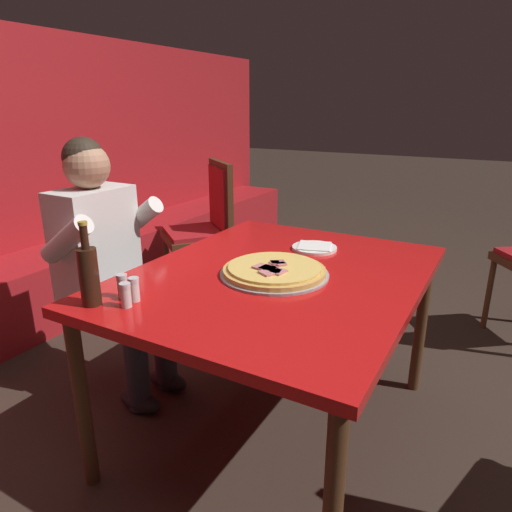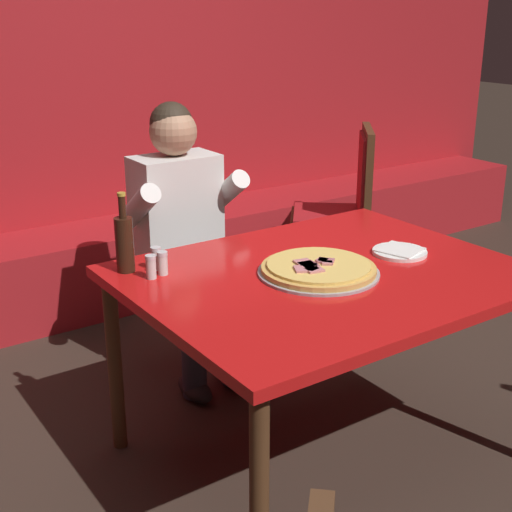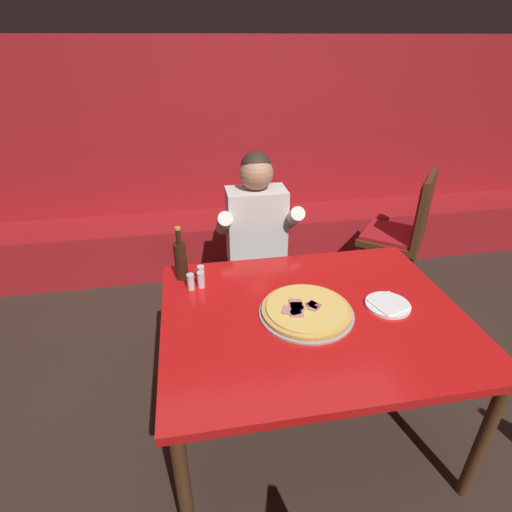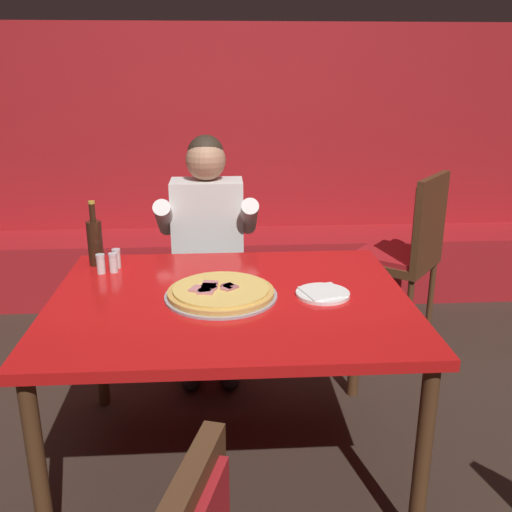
{
  "view_description": "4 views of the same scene",
  "coord_description": "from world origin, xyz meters",
  "px_view_note": "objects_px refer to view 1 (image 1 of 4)",
  "views": [
    {
      "loc": [
        -1.56,
        -0.77,
        1.41
      ],
      "look_at": [
        -0.12,
        0.04,
        0.86
      ],
      "focal_mm": 32.0,
      "sensor_mm": 36.0,
      "label": 1
    },
    {
      "loc": [
        -1.57,
        -1.83,
        1.68
      ],
      "look_at": [
        -0.2,
        0.16,
        0.82
      ],
      "focal_mm": 50.0,
      "sensor_mm": 36.0,
      "label": 2
    },
    {
      "loc": [
        -0.52,
        -1.41,
        1.88
      ],
      "look_at": [
        -0.21,
        0.33,
        0.9
      ],
      "focal_mm": 28.0,
      "sensor_mm": 36.0,
      "label": 3
    },
    {
      "loc": [
        -0.03,
        -2.04,
        1.61
      ],
      "look_at": [
        0.11,
        0.2,
        0.86
      ],
      "focal_mm": 40.0,
      "sensor_mm": 36.0,
      "label": 4
    }
  ],
  "objects_px": {
    "main_dining_table": "(278,288)",
    "beer_bottle": "(89,274)",
    "shaker_oregano": "(123,287)",
    "pizza": "(275,271)",
    "shaker_parmesan": "(134,290)",
    "plate_white_paper": "(314,248)",
    "shaker_black_pepper": "(126,296)",
    "diner_seated_blue_shirt": "(110,259)",
    "dining_chair_near_right": "(206,222)"
  },
  "relations": [
    {
      "from": "pizza",
      "to": "main_dining_table",
      "type": "bearing_deg",
      "value": 3.61
    },
    {
      "from": "main_dining_table",
      "to": "shaker_oregano",
      "type": "bearing_deg",
      "value": 143.26
    },
    {
      "from": "main_dining_table",
      "to": "plate_white_paper",
      "type": "relative_size",
      "value": 6.58
    },
    {
      "from": "shaker_black_pepper",
      "to": "shaker_parmesan",
      "type": "bearing_deg",
      "value": 11.89
    },
    {
      "from": "main_dining_table",
      "to": "dining_chair_near_right",
      "type": "bearing_deg",
      "value": 46.17
    },
    {
      "from": "main_dining_table",
      "to": "dining_chair_near_right",
      "type": "distance_m",
      "value": 1.56
    },
    {
      "from": "plate_white_paper",
      "to": "shaker_black_pepper",
      "type": "bearing_deg",
      "value": 161.25
    },
    {
      "from": "main_dining_table",
      "to": "beer_bottle",
      "type": "distance_m",
      "value": 0.74
    },
    {
      "from": "plate_white_paper",
      "to": "shaker_parmesan",
      "type": "relative_size",
      "value": 2.44
    },
    {
      "from": "diner_seated_blue_shirt",
      "to": "dining_chair_near_right",
      "type": "height_order",
      "value": "diner_seated_blue_shirt"
    },
    {
      "from": "shaker_oregano",
      "to": "pizza",
      "type": "bearing_deg",
      "value": -38.95
    },
    {
      "from": "plate_white_paper",
      "to": "beer_bottle",
      "type": "height_order",
      "value": "beer_bottle"
    },
    {
      "from": "pizza",
      "to": "beer_bottle",
      "type": "xyz_separation_m",
      "value": [
        -0.55,
        0.42,
        0.09
      ]
    },
    {
      "from": "plate_white_paper",
      "to": "shaker_oregano",
      "type": "distance_m",
      "value": 0.93
    },
    {
      "from": "plate_white_paper",
      "to": "pizza",
      "type": "bearing_deg",
      "value": 178.79
    },
    {
      "from": "plate_white_paper",
      "to": "dining_chair_near_right",
      "type": "bearing_deg",
      "value": 57.68
    },
    {
      "from": "beer_bottle",
      "to": "diner_seated_blue_shirt",
      "type": "bearing_deg",
      "value": 41.75
    },
    {
      "from": "beer_bottle",
      "to": "shaker_parmesan",
      "type": "xyz_separation_m",
      "value": [
        0.09,
        -0.11,
        -0.07
      ]
    },
    {
      "from": "shaker_oregano",
      "to": "diner_seated_blue_shirt",
      "type": "height_order",
      "value": "diner_seated_blue_shirt"
    },
    {
      "from": "diner_seated_blue_shirt",
      "to": "shaker_oregano",
      "type": "bearing_deg",
      "value": -128.93
    },
    {
      "from": "plate_white_paper",
      "to": "dining_chair_near_right",
      "type": "distance_m",
      "value": 1.36
    },
    {
      "from": "shaker_parmesan",
      "to": "diner_seated_blue_shirt",
      "type": "xyz_separation_m",
      "value": [
        0.39,
        0.54,
        -0.1
      ]
    },
    {
      "from": "pizza",
      "to": "diner_seated_blue_shirt",
      "type": "distance_m",
      "value": 0.86
    },
    {
      "from": "beer_bottle",
      "to": "shaker_black_pepper",
      "type": "distance_m",
      "value": 0.14
    },
    {
      "from": "pizza",
      "to": "plate_white_paper",
      "type": "bearing_deg",
      "value": -1.21
    },
    {
      "from": "shaker_parmesan",
      "to": "dining_chair_near_right",
      "type": "height_order",
      "value": "dining_chair_near_right"
    },
    {
      "from": "pizza",
      "to": "shaker_black_pepper",
      "type": "bearing_deg",
      "value": 149.64
    },
    {
      "from": "shaker_parmesan",
      "to": "diner_seated_blue_shirt",
      "type": "height_order",
      "value": "diner_seated_blue_shirt"
    },
    {
      "from": "dining_chair_near_right",
      "to": "diner_seated_blue_shirt",
      "type": "bearing_deg",
      "value": -166.92
    },
    {
      "from": "shaker_oregano",
      "to": "shaker_black_pepper",
      "type": "relative_size",
      "value": 1.0
    },
    {
      "from": "shaker_parmesan",
      "to": "dining_chair_near_right",
      "type": "xyz_separation_m",
      "value": [
        1.58,
        0.82,
        -0.21
      ]
    },
    {
      "from": "diner_seated_blue_shirt",
      "to": "shaker_black_pepper",
      "type": "bearing_deg",
      "value": -128.85
    },
    {
      "from": "shaker_oregano",
      "to": "dining_chair_near_right",
      "type": "xyz_separation_m",
      "value": [
        1.57,
        0.76,
        -0.21
      ]
    },
    {
      "from": "beer_bottle",
      "to": "diner_seated_blue_shirt",
      "type": "height_order",
      "value": "diner_seated_blue_shirt"
    },
    {
      "from": "pizza",
      "to": "beer_bottle",
      "type": "relative_size",
      "value": 1.49
    },
    {
      "from": "beer_bottle",
      "to": "diner_seated_blue_shirt",
      "type": "xyz_separation_m",
      "value": [
        0.49,
        0.44,
        -0.17
      ]
    },
    {
      "from": "shaker_oregano",
      "to": "plate_white_paper",
      "type": "bearing_deg",
      "value": -23.89
    },
    {
      "from": "main_dining_table",
      "to": "diner_seated_blue_shirt",
      "type": "xyz_separation_m",
      "value": [
        -0.1,
        0.85,
        0.01
      ]
    },
    {
      "from": "main_dining_table",
      "to": "diner_seated_blue_shirt",
      "type": "bearing_deg",
      "value": 96.83
    },
    {
      "from": "beer_bottle",
      "to": "diner_seated_blue_shirt",
      "type": "relative_size",
      "value": 0.23
    },
    {
      "from": "plate_white_paper",
      "to": "shaker_oregano",
      "type": "bearing_deg",
      "value": 156.11
    },
    {
      "from": "beer_bottle",
      "to": "shaker_oregano",
      "type": "distance_m",
      "value": 0.13
    },
    {
      "from": "main_dining_table",
      "to": "pizza",
      "type": "bearing_deg",
      "value": -176.39
    },
    {
      "from": "main_dining_table",
      "to": "diner_seated_blue_shirt",
      "type": "distance_m",
      "value": 0.86
    },
    {
      "from": "main_dining_table",
      "to": "shaker_black_pepper",
      "type": "bearing_deg",
      "value": 151.44
    },
    {
      "from": "dining_chair_near_right",
      "to": "shaker_oregano",
      "type": "bearing_deg",
      "value": -154.27
    },
    {
      "from": "main_dining_table",
      "to": "shaker_black_pepper",
      "type": "xyz_separation_m",
      "value": [
        -0.55,
        0.3,
        0.11
      ]
    },
    {
      "from": "main_dining_table",
      "to": "shaker_parmesan",
      "type": "bearing_deg",
      "value": 148.1
    },
    {
      "from": "shaker_black_pepper",
      "to": "diner_seated_blue_shirt",
      "type": "relative_size",
      "value": 0.07
    },
    {
      "from": "diner_seated_blue_shirt",
      "to": "shaker_parmesan",
      "type": "bearing_deg",
      "value": -126.01
    }
  ]
}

